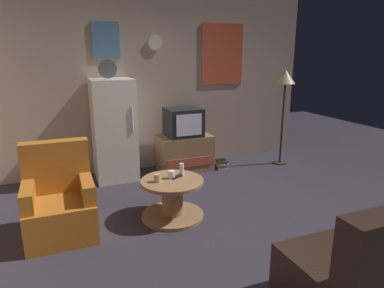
# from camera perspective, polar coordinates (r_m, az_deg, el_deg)

# --- Properties ---
(ground_plane) EXTENTS (12.00, 12.00, 0.00)m
(ground_plane) POSITION_cam_1_polar(r_m,az_deg,el_deg) (3.79, 5.92, -14.28)
(ground_plane) COLOR #2D2833
(wall_with_art) EXTENTS (5.20, 0.12, 2.78)m
(wall_with_art) POSITION_cam_1_polar(r_m,az_deg,el_deg) (5.61, -5.54, 10.29)
(wall_with_art) COLOR tan
(wall_with_art) RESTS_ON ground_plane
(fridge) EXTENTS (0.60, 0.62, 1.77)m
(fridge) POSITION_cam_1_polar(r_m,az_deg,el_deg) (5.17, -12.99, 2.36)
(fridge) COLOR silver
(fridge) RESTS_ON ground_plane
(tv_stand) EXTENTS (0.84, 0.53, 0.58)m
(tv_stand) POSITION_cam_1_polar(r_m,az_deg,el_deg) (5.52, -1.23, -1.47)
(tv_stand) COLOR #8E6642
(tv_stand) RESTS_ON ground_plane
(crt_tv) EXTENTS (0.54, 0.51, 0.44)m
(crt_tv) POSITION_cam_1_polar(r_m,az_deg,el_deg) (5.39, -1.47, 3.70)
(crt_tv) COLOR black
(crt_tv) RESTS_ON tv_stand
(standing_lamp) EXTENTS (0.32, 0.32, 1.59)m
(standing_lamp) POSITION_cam_1_polar(r_m,az_deg,el_deg) (5.85, 15.36, 9.64)
(standing_lamp) COLOR #332D28
(standing_lamp) RESTS_ON ground_plane
(coffee_table) EXTENTS (0.72, 0.72, 0.46)m
(coffee_table) POSITION_cam_1_polar(r_m,az_deg,el_deg) (3.97, -3.31, -9.13)
(coffee_table) COLOR #8E6642
(coffee_table) RESTS_ON ground_plane
(wine_glass) EXTENTS (0.05, 0.05, 0.15)m
(wine_glass) POSITION_cam_1_polar(r_m,az_deg,el_deg) (3.98, -1.75, -4.30)
(wine_glass) COLOR silver
(wine_glass) RESTS_ON coffee_table
(mug_ceramic_white) EXTENTS (0.08, 0.08, 0.09)m
(mug_ceramic_white) POSITION_cam_1_polar(r_m,az_deg,el_deg) (3.91, -3.45, -5.14)
(mug_ceramic_white) COLOR silver
(mug_ceramic_white) RESTS_ON coffee_table
(mug_ceramic_tan) EXTENTS (0.08, 0.08, 0.09)m
(mug_ceramic_tan) POSITION_cam_1_polar(r_m,az_deg,el_deg) (3.82, -5.87, -5.69)
(mug_ceramic_tan) COLOR tan
(mug_ceramic_tan) RESTS_ON coffee_table
(remote_control) EXTENTS (0.15, 0.11, 0.02)m
(remote_control) POSITION_cam_1_polar(r_m,az_deg,el_deg) (3.94, -2.55, -5.51)
(remote_control) COLOR black
(remote_control) RESTS_ON coffee_table
(armchair) EXTENTS (0.68, 0.68, 0.96)m
(armchair) POSITION_cam_1_polar(r_m,az_deg,el_deg) (3.84, -21.31, -9.27)
(armchair) COLOR #B2661E
(armchair) RESTS_ON ground_plane
(book_stack) EXTENTS (0.21, 0.17, 0.15)m
(book_stack) POSITION_cam_1_polar(r_m,az_deg,el_deg) (5.65, 5.04, -3.44)
(book_stack) COLOR #4DBA9D
(book_stack) RESTS_ON ground_plane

